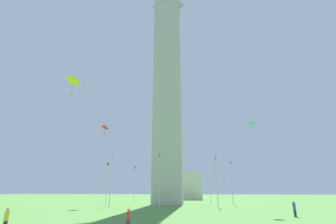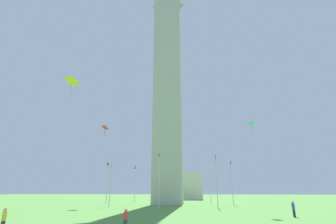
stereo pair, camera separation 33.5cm
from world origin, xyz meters
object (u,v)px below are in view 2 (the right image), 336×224
Objects in this scene: flagpole_s at (173,182)px; kite_yellow_diamond at (72,82)px; flagpole_ne at (216,178)px; flagpole_se at (210,182)px; flagpole_w at (107,181)px; person_yellow_shirt at (4,220)px; flagpole_sw at (135,182)px; person_blue_shirt at (294,209)px; obelisk_monument at (168,80)px; kite_red_diamond at (105,128)px; kite_cyan_diamond at (251,123)px; flagpole_n at (159,178)px; flagpole_nw at (111,179)px; flagpole_e at (232,180)px; person_red_shirt at (126,220)px; distant_building at (180,186)px.

kite_yellow_diamond reaches higher than flagpole_s.
flagpole_ne is 19.43m from flagpole_se.
flagpole_w reaches higher than person_yellow_shirt.
flagpole_s is 10.51m from flagpole_sw.
person_blue_shirt is at bearing 24.62° from flagpole_s.
kite_red_diamond is at bearing -59.43° from obelisk_monument.
kite_red_diamond reaches higher than kite_cyan_diamond.
flagpole_se is 1.00× the size of flagpole_s.
kite_cyan_diamond reaches higher than flagpole_sw.
flagpole_n is 19.43m from flagpole_w.
flagpole_nw is (-4.02, -9.71, 0.00)m from flagpole_n.
flagpole_sw is at bearing -13.07° from person_yellow_shirt.
kite_yellow_diamond is (40.71, 1.88, 9.97)m from flagpole_sw.
flagpole_s reaches higher than person_blue_shirt.
person_yellow_shirt is at bearing -51.48° from kite_cyan_diamond.
flagpole_e is 25.38m from flagpole_sw.
kite_cyan_diamond is (19.02, 14.55, -16.85)m from obelisk_monument.
person_yellow_shirt is at bearing 1.71° from flagpole_sw.
flagpole_n is 25.19m from person_yellow_shirt.
flagpole_sw is (-9.66, -9.71, -24.39)m from obelisk_monument.
kite_cyan_diamond reaches higher than person_red_shirt.
kite_cyan_diamond reaches higher than flagpole_e.
kite_red_diamond reaches higher than flagpole_s.
flagpole_s is 41.39m from person_blue_shirt.
flagpole_e is 19.43m from flagpole_s.
flagpole_nw is (9.71, 4.02, 0.00)m from flagpole_w.
kite_yellow_diamond is (31.00, -21.57, 9.97)m from flagpole_e.
kite_yellow_diamond is 69.51m from distant_building.
kite_red_diamond is (-28.11, -13.00, 14.61)m from person_red_shirt.
kite_yellow_diamond is at bearing -24.42° from flagpole_n.
flagpole_s is 36.58m from kite_cyan_diamond.
distant_building is (-44.56, 12.77, -11.16)m from kite_red_diamond.
flagpole_sw is at bearing -157.50° from flagpole_n.
flagpole_nw is at bearing -22.50° from flagpole_s.
flagpole_nw is (19.43, -0.00, 0.00)m from flagpole_sw.
distant_building is (-37.22, 13.99, -0.67)m from flagpole_w.
flagpole_e is 1.00× the size of flagpole_w.
flagpole_n and flagpole_w have the same top height.
distant_building is at bearing -21.35° from person_yellow_shirt.
kite_yellow_diamond reaches higher than person_blue_shirt.
flagpole_sw is 43.07m from person_blue_shirt.
flagpole_nw is 5.57× the size of person_red_shirt.
obelisk_monument is 2.74× the size of distant_building.
flagpole_sw is (-23.45, -9.71, 0.00)m from flagpole_n.
person_blue_shirt is 0.08× the size of distant_building.
kite_red_diamond is at bearing -117.07° from flagpole_n.
person_blue_shirt is 20.40m from person_red_shirt.
kite_red_diamond reaches higher than flagpole_sw.
flagpole_n reaches higher than person_red_shirt.
flagpole_e is 4.01× the size of kite_yellow_diamond.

